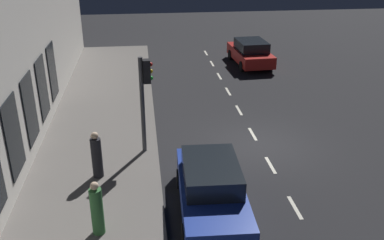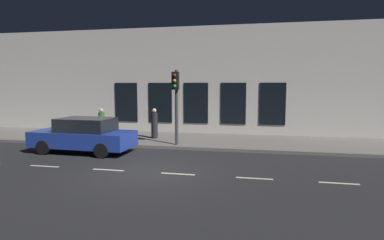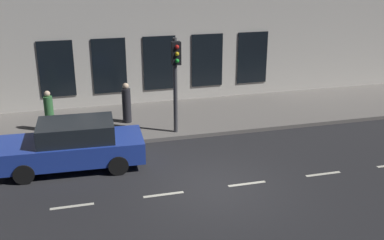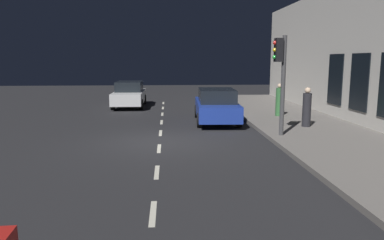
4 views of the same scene
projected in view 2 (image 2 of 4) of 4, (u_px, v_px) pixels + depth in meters
The scene contains 8 objects.
ground_plane at pixel (150, 172), 11.17m from camera, with size 60.00×60.00×0.00m, color #232326.
sidewalk at pixel (188, 140), 17.25m from camera, with size 4.50×32.00×0.15m.
building_facade at pixel (197, 82), 19.38m from camera, with size 0.65×32.00×6.53m.
lane_centre_line at pixel (178, 174), 10.97m from camera, with size 0.12×27.20×0.01m.
traffic_light at pixel (176, 95), 15.20m from camera, with size 0.50×0.32×3.63m.
parked_car_1 at pixel (84, 135), 14.41m from camera, with size 2.07×4.67×1.58m.
pedestrian_0 at pixel (154, 124), 17.37m from camera, with size 0.50×0.50×1.64m.
pedestrian_1 at pixel (102, 124), 17.73m from camera, with size 0.48×0.48×1.61m.
Camera 2 is at (-10.38, -3.63, 3.06)m, focal length 29.71 mm.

